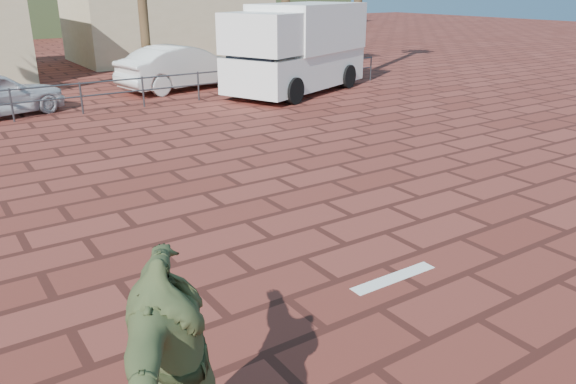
% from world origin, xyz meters
% --- Properties ---
extents(ground, '(120.00, 120.00, 0.00)m').
position_xyz_m(ground, '(0.00, 0.00, 0.00)').
color(ground, maroon).
rests_on(ground, ground).
extents(paint_stripe, '(1.40, 0.22, 0.01)m').
position_xyz_m(paint_stripe, '(0.70, -1.20, 0.00)').
color(paint_stripe, white).
rests_on(paint_stripe, ground).
extents(guardrail, '(24.06, 0.06, 1.00)m').
position_xyz_m(guardrail, '(0.00, 12.00, 0.68)').
color(guardrail, '#47494F').
rests_on(guardrail, ground).
extents(building_east, '(10.60, 6.60, 5.00)m').
position_xyz_m(building_east, '(8.00, 24.00, 2.54)').
color(building_east, beige).
rests_on(building_east, ground).
extents(skateboarder, '(1.56, 2.39, 1.90)m').
position_xyz_m(skateboarder, '(-3.11, -2.70, 1.07)').
color(skateboarder, '#343D21').
rests_on(skateboarder, longboard).
extents(campervan, '(6.66, 4.73, 3.19)m').
position_xyz_m(campervan, '(7.87, 11.52, 1.68)').
color(campervan, white).
rests_on(campervan, ground).
extents(car_white, '(5.32, 2.71, 1.67)m').
position_xyz_m(car_white, '(4.56, 14.52, 0.84)').
color(car_white, white).
rests_on(car_white, ground).
extents(street_sign, '(0.46, 0.13, 2.28)m').
position_xyz_m(street_sign, '(9.22, 11.34, 1.60)').
color(street_sign, gray).
rests_on(street_sign, ground).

